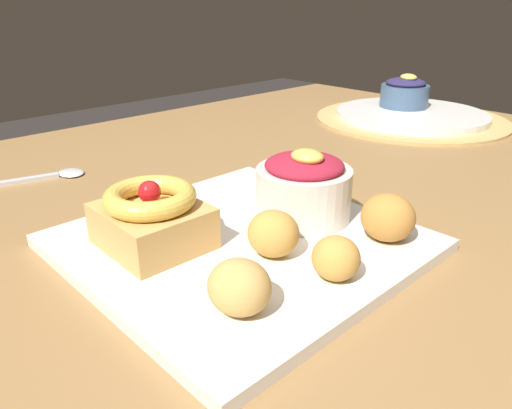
% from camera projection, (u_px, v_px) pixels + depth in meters
% --- Properties ---
extents(dining_table, '(1.26, 1.12, 0.73)m').
position_uv_depth(dining_table, '(417.00, 274.00, 0.59)').
color(dining_table, olive).
rests_on(dining_table, ground_plane).
extents(woven_placemat, '(0.36, 0.36, 0.00)m').
position_uv_depth(woven_placemat, '(411.00, 119.00, 0.94)').
color(woven_placemat, tan).
rests_on(woven_placemat, dining_table).
extents(front_plate, '(0.29, 0.29, 0.01)m').
position_uv_depth(front_plate, '(241.00, 243.00, 0.46)').
color(front_plate, white).
rests_on(front_plate, dining_table).
extents(cake_slice, '(0.09, 0.08, 0.06)m').
position_uv_depth(cake_slice, '(152.00, 217.00, 0.44)').
color(cake_slice, tan).
rests_on(cake_slice, front_plate).
extents(berry_ramekin, '(0.10, 0.10, 0.08)m').
position_uv_depth(berry_ramekin, '(304.00, 187.00, 0.49)').
color(berry_ramekin, silver).
rests_on(berry_ramekin, front_plate).
extents(fritter_front, '(0.05, 0.04, 0.04)m').
position_uv_depth(fritter_front, '(239.00, 287.00, 0.35)').
color(fritter_front, tan).
rests_on(fritter_front, front_plate).
extents(fritter_middle, '(0.05, 0.04, 0.04)m').
position_uv_depth(fritter_middle, '(273.00, 233.00, 0.42)').
color(fritter_middle, gold).
rests_on(fritter_middle, front_plate).
extents(fritter_back, '(0.05, 0.05, 0.04)m').
position_uv_depth(fritter_back, '(388.00, 217.00, 0.45)').
color(fritter_back, '#BC7F38').
rests_on(fritter_back, front_plate).
extents(fritter_extra, '(0.04, 0.04, 0.04)m').
position_uv_depth(fritter_extra, '(336.00, 258.00, 0.39)').
color(fritter_extra, gold).
rests_on(fritter_extra, front_plate).
extents(back_plate, '(0.29, 0.29, 0.01)m').
position_uv_depth(back_plate, '(411.00, 115.00, 0.94)').
color(back_plate, white).
rests_on(back_plate, woven_placemat).
extents(back_ramekin, '(0.09, 0.09, 0.07)m').
position_uv_depth(back_ramekin, '(405.00, 92.00, 0.96)').
color(back_ramekin, '#3D5675').
rests_on(back_ramekin, back_plate).
extents(spoon, '(0.05, 0.12, 0.00)m').
position_uv_depth(spoon, '(50.00, 176.00, 0.64)').
color(spoon, silver).
rests_on(spoon, dining_table).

